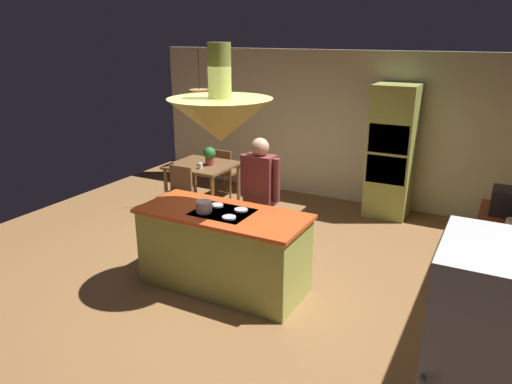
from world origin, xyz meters
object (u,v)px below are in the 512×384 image
(dining_table, at_px, (202,170))
(person_at_island, at_px, (260,195))
(oven_tower, at_px, (391,152))
(potted_plant_on_table, at_px, (210,155))
(chair_by_back_wall, at_px, (224,169))
(cup_on_table, at_px, (200,166))
(kitchen_island, at_px, (224,250))
(canister_flour, at_px, (511,244))
(chair_facing_island, at_px, (178,191))
(cooking_pot_on_cooktop, at_px, (204,206))
(canister_sugar, at_px, (511,240))
(canister_tea, at_px, (512,230))

(dining_table, xyz_separation_m, person_at_island, (1.80, -1.41, 0.28))
(oven_tower, xyz_separation_m, dining_table, (-2.80, -1.14, -0.38))
(person_at_island, relative_size, potted_plant_on_table, 5.48)
(chair_by_back_wall, xyz_separation_m, cup_on_table, (0.13, -0.92, 0.30))
(kitchen_island, distance_m, canister_flour, 2.91)
(cup_on_table, xyz_separation_m, canister_flour, (4.41, -1.58, 0.23))
(chair_facing_island, distance_m, chair_by_back_wall, 1.38)
(person_at_island, relative_size, cooking_pot_on_cooktop, 9.13)
(kitchen_island, xyz_separation_m, oven_tower, (1.10, 3.24, 0.57))
(canister_sugar, distance_m, cooking_pot_on_cooktop, 3.06)
(canister_flour, bearing_deg, potted_plant_on_table, 157.42)
(kitchen_island, height_order, dining_table, kitchen_island)
(potted_plant_on_table, distance_m, canister_flour, 4.77)
(person_at_island, relative_size, canister_sugar, 11.30)
(potted_plant_on_table, bearing_deg, person_at_island, -40.58)
(kitchen_island, distance_m, oven_tower, 3.47)
(oven_tower, height_order, chair_by_back_wall, oven_tower)
(person_at_island, bearing_deg, potted_plant_on_table, 139.42)
(chair_by_back_wall, xyz_separation_m, canister_sugar, (4.54, -2.32, 0.50))
(chair_facing_island, xyz_separation_m, canister_flour, (4.54, -1.12, 0.53))
(oven_tower, xyz_separation_m, canister_flour, (1.74, -2.96, -0.01))
(person_at_island, relative_size, chair_by_back_wall, 1.89)
(dining_table, bearing_deg, person_at_island, -37.96)
(cooking_pot_on_cooktop, bearing_deg, canister_tea, 14.54)
(chair_by_back_wall, bearing_deg, kitchen_island, 121.36)
(chair_by_back_wall, bearing_deg, canister_tea, 154.75)
(potted_plant_on_table, height_order, cooking_pot_on_cooktop, cooking_pot_on_cooktop)
(canister_sugar, bearing_deg, canister_flour, -90.00)
(canister_tea, bearing_deg, cooking_pot_on_cooktop, -165.46)
(chair_by_back_wall, height_order, cooking_pot_on_cooktop, cooking_pot_on_cooktop)
(kitchen_island, distance_m, chair_facing_island, 2.21)
(chair_facing_island, distance_m, canister_flour, 4.71)
(chair_facing_island, xyz_separation_m, canister_sugar, (4.54, -0.94, 0.50))
(person_at_island, distance_m, potted_plant_on_table, 2.19)
(canister_tea, height_order, cooking_pot_on_cooktop, canister_tea)
(kitchen_island, relative_size, canister_tea, 9.12)
(canister_tea, bearing_deg, chair_facing_island, 170.46)
(potted_plant_on_table, distance_m, canister_tea, 4.64)
(chair_by_back_wall, distance_m, cup_on_table, 0.98)
(potted_plant_on_table, relative_size, canister_sugar, 2.06)
(oven_tower, height_order, cup_on_table, oven_tower)
(dining_table, bearing_deg, cooking_pot_on_cooktop, -55.37)
(chair_by_back_wall, xyz_separation_m, potted_plant_on_table, (0.14, -0.67, 0.42))
(chair_by_back_wall, height_order, potted_plant_on_table, potted_plant_on_table)
(oven_tower, relative_size, chair_by_back_wall, 2.39)
(potted_plant_on_table, distance_m, canister_sugar, 4.70)
(person_at_island, height_order, cooking_pot_on_cooktop, person_at_island)
(canister_sugar, distance_m, canister_tea, 0.18)
(canister_flour, xyz_separation_m, canister_sugar, (0.00, 0.18, -0.03))
(canister_flour, distance_m, canister_tea, 0.36)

